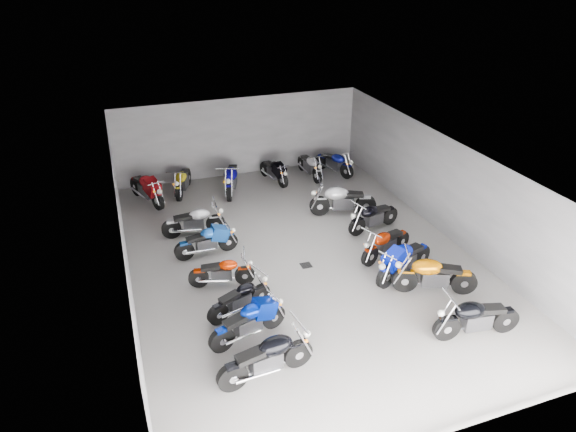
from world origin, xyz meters
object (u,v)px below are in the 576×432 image
Objects in this scene: motorcycle_left_a at (267,358)px; motorcycle_left_d at (222,272)px; motorcycle_left_c at (240,298)px; motorcycle_back_d at (274,171)px; motorcycle_left_e at (207,241)px; motorcycle_back_f at (334,163)px; drain_grate at (306,265)px; motorcycle_right_f at (342,200)px; motorcycle_left_b at (249,321)px; motorcycle_back_a at (147,189)px; motorcycle_right_a at (476,318)px; motorcycle_back_e at (310,165)px; motorcycle_right_b at (434,275)px; motorcycle_back_b at (183,181)px; motorcycle_back_c at (232,178)px; motorcycle_right_d at (386,243)px; motorcycle_right_c at (404,260)px; motorcycle_left_f at (194,221)px; motorcycle_right_e at (373,216)px.

motorcycle_left_a reaches higher than motorcycle_left_d.
motorcycle_back_d is at bearing 136.01° from motorcycle_left_c.
motorcycle_back_f reaches higher than motorcycle_left_e.
drain_grate is 0.14× the size of motorcycle_right_f.
motorcycle_left_b is 0.92× the size of motorcycle_back_a.
motorcycle_right_a is at bearing 37.87° from motorcycle_left_e.
motorcycle_left_b is at bearing 56.60° from motorcycle_back_e.
motorcycle_right_f is at bearing 111.02° from motorcycle_left_c.
motorcycle_right_f is at bearing 27.46° from motorcycle_right_b.
motorcycle_left_a reaches higher than motorcycle_back_f.
motorcycle_back_b is 1.87m from motorcycle_back_c.
motorcycle_right_f reaches higher than motorcycle_left_e.
drain_grate is 0.16× the size of motorcycle_back_d.
motorcycle_left_b is 9.37m from motorcycle_back_d.
motorcycle_back_a is (-1.56, 9.83, 0.02)m from motorcycle_left_a.
motorcycle_back_b is 1.04× the size of motorcycle_back_f.
motorcycle_back_c is at bearing 97.95° from drain_grate.
motorcycle_right_d is at bearing -162.80° from motorcycle_right_f.
motorcycle_right_d is at bearing -23.51° from motorcycle_right_c.
motorcycle_left_b is at bearing 7.58° from motorcycle_left_f.
motorcycle_left_b is at bearing -134.24° from drain_grate.
motorcycle_left_f is 3.48m from motorcycle_back_c.
motorcycle_left_d is 5.69m from motorcycle_right_f.
motorcycle_right_e is at bearing 109.31° from motorcycle_left_b.
motorcycle_left_a is at bearing 57.83° from motorcycle_back_d.
drain_grate is at bearing 60.54° from motorcycle_right_d.
motorcycle_right_b is at bearing 75.17° from motorcycle_left_b.
motorcycle_right_f is (4.81, 6.54, 0.02)m from motorcycle_left_a.
motorcycle_back_b is (-5.50, 5.04, 0.01)m from motorcycle_right_e.
motorcycle_right_a is 2.81m from motorcycle_right_c.
motorcycle_back_c is 1.87m from motorcycle_back_d.
motorcycle_left_a is 0.98× the size of motorcycle_right_f.
motorcycle_right_a is at bearing 138.16° from motorcycle_back_b.
motorcycle_right_b is 1.04× the size of motorcycle_back_e.
motorcycle_right_b is 8.59m from motorcycle_back_e.
motorcycle_left_a is 1.08× the size of motorcycle_back_e.
motorcycle_right_c is (2.40, -1.47, 0.55)m from drain_grate.
motorcycle_right_b is 3.70m from motorcycle_right_e.
drain_grate is 6.88m from motorcycle_back_b.
motorcycle_left_f is at bearing 108.51° from motorcycle_back_b.
motorcycle_right_c is at bearing 86.98° from motorcycle_back_d.
motorcycle_right_c reaches higher than drain_grate.
drain_grate is 0.16× the size of motorcycle_back_f.
motorcycle_left_e is 5.43m from motorcycle_right_d.
motorcycle_right_a is 1.13× the size of motorcycle_back_d.
motorcycle_left_c is 0.81× the size of motorcycle_back_a.
motorcycle_right_e is at bearing 98.01° from motorcycle_left_c.
motorcycle_right_d is at bearing 148.29° from motorcycle_back_b.
motorcycle_back_b is (0.18, 3.40, 0.01)m from motorcycle_left_f.
motorcycle_right_e is 7.46m from motorcycle_back_b.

